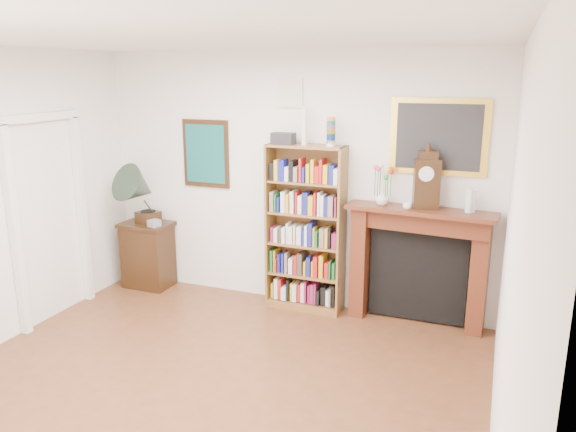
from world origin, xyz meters
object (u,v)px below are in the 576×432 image
object	(u,v)px
bookshelf	(305,220)
flower_vase	(382,198)
fireplace	(418,255)
gramophone	(140,190)
side_cabinet	(148,255)
teacup	(407,206)
bottle_right	(473,202)
mantel_clock	(427,181)
bottle_left	(469,200)
cd_stack	(154,223)

from	to	relation	value
bookshelf	flower_vase	distance (m)	0.88
fireplace	gramophone	world-z (taller)	gramophone
side_cabinet	teacup	bearing A→B (deg)	-0.11
bookshelf	bottle_right	distance (m)	1.73
flower_vase	teacup	world-z (taller)	flower_vase
mantel_clock	bottle_right	xyz separation A→B (m)	(0.44, 0.03, -0.18)
side_cabinet	mantel_clock	distance (m)	3.45
side_cabinet	bottle_left	bearing A→B (deg)	1.25
bookshelf	gramophone	size ratio (longest dim) A/B	2.78
bottle_right	cd_stack	bearing A→B (deg)	-176.69
teacup	bottle_left	xyz separation A→B (m)	(0.58, 0.09, 0.08)
flower_vase	teacup	xyz separation A→B (m)	(0.27, -0.09, -0.04)
mantel_clock	cd_stack	bearing A→B (deg)	167.34
flower_vase	teacup	distance (m)	0.29
bookshelf	fireplace	world-z (taller)	bookshelf
bookshelf	cd_stack	distance (m)	1.84
gramophone	bottle_right	world-z (taller)	gramophone
bookshelf	bottle_right	size ratio (longest dim) A/B	10.52
fireplace	mantel_clock	distance (m)	0.79
teacup	bottle_right	distance (m)	0.62
side_cabinet	bottle_left	world-z (taller)	bottle_left
bottle_left	bookshelf	bearing A→B (deg)	-179.61
side_cabinet	bookshelf	bearing A→B (deg)	1.89
bookshelf	gramophone	bearing A→B (deg)	-174.09
bottle_right	bookshelf	bearing A→B (deg)	-178.71
bookshelf	side_cabinet	world-z (taller)	bookshelf
mantel_clock	flower_vase	distance (m)	0.48
gramophone	flower_vase	bearing A→B (deg)	20.25
gramophone	cd_stack	xyz separation A→B (m)	(0.16, 0.02, -0.39)
bookshelf	gramophone	distance (m)	2.00
cd_stack	mantel_clock	size ratio (longest dim) A/B	0.21
mantel_clock	bottle_left	world-z (taller)	mantel_clock
gramophone	mantel_clock	size ratio (longest dim) A/B	1.32
flower_vase	bottle_right	xyz separation A→B (m)	(0.88, 0.02, 0.03)
fireplace	gramophone	xyz separation A→B (m)	(-3.19, -0.24, 0.49)
gramophone	mantel_clock	distance (m)	3.25
mantel_clock	bottle_right	world-z (taller)	mantel_clock
bookshelf	fireplace	size ratio (longest dim) A/B	1.40
cd_stack	bottle_right	bearing A→B (deg)	3.31
cd_stack	bottle_right	xyz separation A→B (m)	(3.52, 0.20, 0.51)
cd_stack	bottle_right	size ratio (longest dim) A/B	0.60
mantel_clock	bottle_left	bearing A→B (deg)	-15.86
fireplace	gramophone	size ratio (longest dim) A/B	1.99
flower_vase	bottle_right	bearing A→B (deg)	1.61
teacup	bottle_left	distance (m)	0.59
gramophone	side_cabinet	bearing A→B (deg)	120.40
cd_stack	flower_vase	size ratio (longest dim) A/B	0.80
bottle_left	bottle_right	size ratio (longest dim) A/B	1.20
fireplace	bottle_left	size ratio (longest dim) A/B	6.27
bookshelf	mantel_clock	bearing A→B (deg)	1.14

